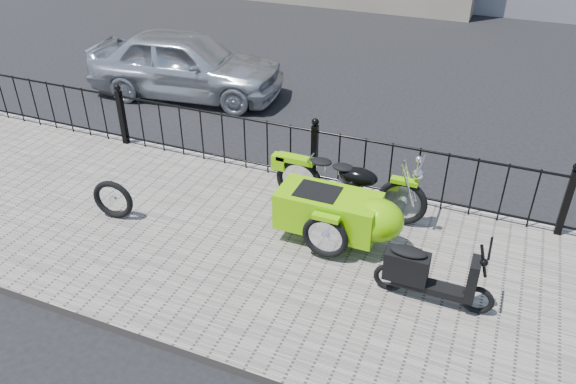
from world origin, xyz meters
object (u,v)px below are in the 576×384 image
at_px(scooter, 426,274).
at_px(sedan_car, 186,64).
at_px(spare_tire, 113,200).
at_px(motorcycle_sidecar, 345,208).

distance_m(scooter, sedan_car, 7.41).
height_order(spare_tire, sedan_car, sedan_car).
distance_m(spare_tire, sedan_car, 4.80).
relative_size(scooter, sedan_car, 0.34).
xyz_separation_m(motorcycle_sidecar, scooter, (1.20, -0.78, -0.12)).
bearing_deg(spare_tire, sedan_car, 109.07).
relative_size(spare_tire, sedan_car, 0.15).
bearing_deg(scooter, spare_tire, 179.96).
xyz_separation_m(scooter, sedan_car, (-5.85, 4.53, 0.21)).
height_order(scooter, sedan_car, sedan_car).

